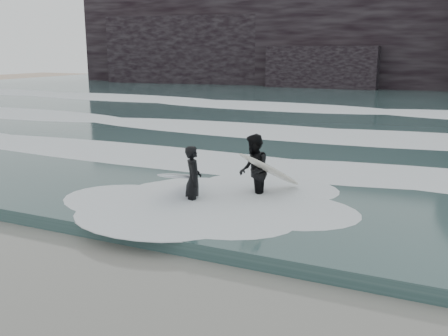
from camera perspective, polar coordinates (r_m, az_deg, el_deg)
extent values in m
cube|color=#314B4A|center=(33.65, 19.24, 6.62)|extent=(90.00, 52.00, 0.30)
cube|color=black|center=(50.43, 21.78, 13.95)|extent=(70.00, 9.00, 10.00)
ellipsoid|color=white|center=(14.08, 10.67, -0.24)|extent=(60.00, 3.20, 0.20)
ellipsoid|color=white|center=(20.82, 15.49, 3.92)|extent=(60.00, 4.00, 0.24)
ellipsoid|color=white|center=(29.66, 18.46, 6.46)|extent=(60.00, 4.80, 0.30)
imported|color=black|center=(11.33, -3.52, -1.35)|extent=(0.60, 0.68, 1.56)
ellipsoid|color=white|center=(11.56, -5.16, -0.93)|extent=(0.86, 2.16, 0.65)
imported|color=black|center=(11.76, 3.39, -0.34)|extent=(0.95, 1.05, 1.75)
ellipsoid|color=silver|center=(11.61, 5.33, -0.24)|extent=(1.32, 2.09, 1.16)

